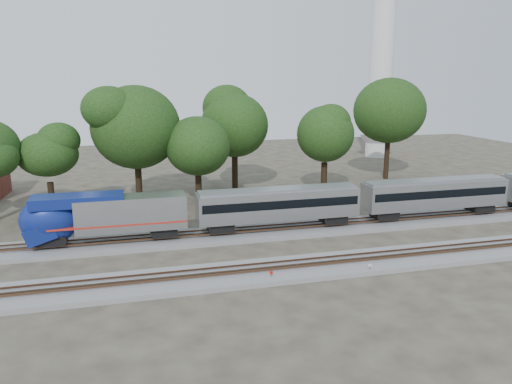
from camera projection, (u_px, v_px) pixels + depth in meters
ground at (242, 258)px, 42.91m from camera, size 160.00×160.00×0.00m
track_far at (228, 235)px, 48.52m from camera, size 160.00×5.00×0.73m
track_near at (254, 273)px, 39.09m from camera, size 160.00×5.00×0.73m
train at (436, 193)px, 53.57m from camera, size 84.49×2.91×4.28m
switch_stand_red at (271, 275)px, 37.82m from camera, size 0.28×0.10×0.88m
switch_stand_white at (370, 268)px, 39.22m from camera, size 0.28×0.06×0.88m
switch_lever at (352, 272)px, 39.51m from camera, size 0.56×0.41×0.30m
tree_2 at (48, 155)px, 55.21m from camera, size 6.97×6.97×9.83m
tree_3 at (136, 127)px, 58.83m from camera, size 9.59×9.59×13.51m
tree_4 at (198, 146)px, 58.90m from camera, size 7.40×7.40×10.43m
tree_5 at (234, 125)px, 66.74m from camera, size 9.08×9.08×12.80m
tree_6 at (325, 134)px, 64.06m from camera, size 8.22×8.22×11.59m
tree_7 at (389, 111)px, 74.43m from camera, size 10.51×10.51×14.82m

